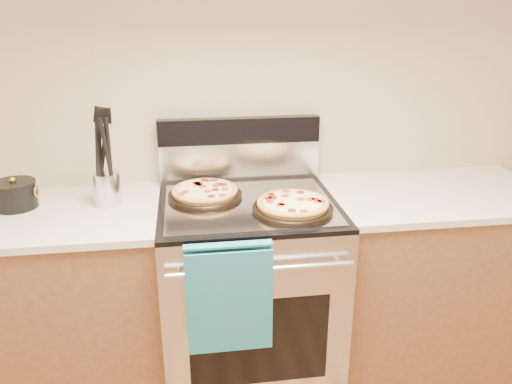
{
  "coord_description": "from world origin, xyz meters",
  "views": [
    {
      "loc": [
        -0.25,
        -0.32,
        1.72
      ],
      "look_at": [
        0.02,
        1.55,
        1.0
      ],
      "focal_mm": 35.0,
      "sensor_mm": 36.0,
      "label": 1
    }
  ],
  "objects": [
    {
      "name": "backsplash_upper",
      "position": [
        0.0,
        1.96,
        1.16
      ],
      "size": [
        0.76,
        0.06,
        0.12
      ],
      "primitive_type": "cube",
      "color": "black",
      "rests_on": "backsplash_lower"
    },
    {
      "name": "oven_handle",
      "position": [
        0.0,
        1.27,
        0.8
      ],
      "size": [
        0.7,
        0.03,
        0.03
      ],
      "primitive_type": "cylinder",
      "rotation": [
        0.0,
        1.57,
        0.0
      ],
      "color": "silver",
      "rests_on": "range_body"
    },
    {
      "name": "pepperoni_pizza_front",
      "position": [
        0.17,
        1.52,
        0.95
      ],
      "size": [
        0.37,
        0.37,
        0.04
      ],
      "primitive_type": null,
      "rotation": [
        0.0,
        0.0,
        -0.14
      ],
      "color": "#B37736",
      "rests_on": "foil_sheet"
    },
    {
      "name": "countertop_right",
      "position": [
        0.88,
        1.68,
        0.9
      ],
      "size": [
        1.02,
        0.64,
        0.03
      ],
      "primitive_type": "cube",
      "color": "beige",
      "rests_on": "cabinet_right"
    },
    {
      "name": "pepperoni_pizza_back",
      "position": [
        -0.18,
        1.72,
        0.95
      ],
      "size": [
        0.42,
        0.42,
        0.04
      ],
      "primitive_type": null,
      "rotation": [
        0.0,
        0.0,
        -0.42
      ],
      "color": "#B37736",
      "rests_on": "foil_sheet"
    },
    {
      "name": "wall_back",
      "position": [
        0.0,
        2.0,
        1.35
      ],
      "size": [
        4.0,
        0.0,
        4.0
      ],
      "primitive_type": "plane",
      "rotation": [
        1.57,
        0.0,
        0.0
      ],
      "color": "#C6AA8F",
      "rests_on": "ground"
    },
    {
      "name": "foil_sheet",
      "position": [
        0.0,
        1.62,
        0.92
      ],
      "size": [
        0.7,
        0.55,
        0.01
      ],
      "primitive_type": "cube",
      "color": "gray",
      "rests_on": "cooktop"
    },
    {
      "name": "cabinet_right",
      "position": [
        0.88,
        1.68,
        0.44
      ],
      "size": [
        1.0,
        0.62,
        0.88
      ],
      "primitive_type": "cube",
      "color": "brown",
      "rests_on": "ground"
    },
    {
      "name": "range_body",
      "position": [
        0.0,
        1.65,
        0.45
      ],
      "size": [
        0.76,
        0.68,
        0.9
      ],
      "primitive_type": "cube",
      "color": "#B7B7BC",
      "rests_on": "ground"
    },
    {
      "name": "utensil_crock",
      "position": [
        -0.59,
        1.73,
        0.98
      ],
      "size": [
        0.12,
        0.12,
        0.14
      ],
      "primitive_type": "cylinder",
      "rotation": [
        0.0,
        0.0,
        -0.03
      ],
      "color": "silver",
      "rests_on": "countertop_left"
    },
    {
      "name": "backsplash_lower",
      "position": [
        0.0,
        1.96,
        1.01
      ],
      "size": [
        0.76,
        0.06,
        0.18
      ],
      "primitive_type": "cube",
      "color": "silver",
      "rests_on": "cooktop"
    },
    {
      "name": "saucepan",
      "position": [
        -0.97,
        1.75,
        0.96
      ],
      "size": [
        0.19,
        0.19,
        0.1
      ],
      "primitive_type": "cylinder",
      "rotation": [
        0.0,
        0.0,
        -0.1
      ],
      "color": "black",
      "rests_on": "countertop_left"
    },
    {
      "name": "dish_towel",
      "position": [
        -0.12,
        1.27,
        0.7
      ],
      "size": [
        0.32,
        0.05,
        0.42
      ],
      "primitive_type": null,
      "color": "teal",
      "rests_on": "oven_handle"
    },
    {
      "name": "countertop_left",
      "position": [
        -0.88,
        1.68,
        0.9
      ],
      "size": [
        1.02,
        0.64,
        0.03
      ],
      "primitive_type": "cube",
      "color": "beige",
      "rests_on": "cabinet_left"
    },
    {
      "name": "oven_window",
      "position": [
        0.0,
        1.31,
        0.45
      ],
      "size": [
        0.56,
        0.01,
        0.4
      ],
      "primitive_type": "cube",
      "color": "black",
      "rests_on": "range_body"
    },
    {
      "name": "cabinet_left",
      "position": [
        -0.88,
        1.68,
        0.44
      ],
      "size": [
        1.0,
        0.62,
        0.88
      ],
      "primitive_type": "cube",
      "color": "brown",
      "rests_on": "ground"
    },
    {
      "name": "cooktop",
      "position": [
        0.0,
        1.65,
        0.91
      ],
      "size": [
        0.76,
        0.68,
        0.02
      ],
      "primitive_type": "cube",
      "color": "black",
      "rests_on": "range_body"
    }
  ]
}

